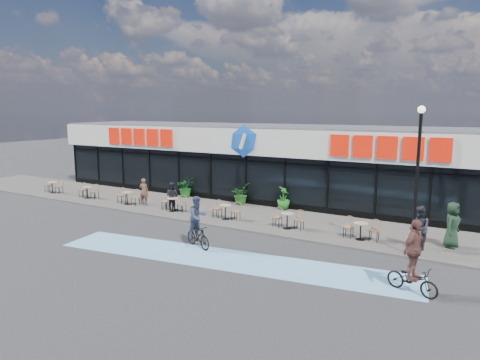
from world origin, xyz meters
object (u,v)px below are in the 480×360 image
Objects in this scene: cyclist_a at (198,225)px; cyclist_b at (413,264)px; potted_plant_mid at (240,194)px; pedestrian_a at (419,228)px; bistro_set_0 at (54,186)px; patron_right at (172,196)px; lamp_post at (417,169)px; potted_plant_right at (283,198)px; potted_plant_left at (186,187)px; pedestrian_b at (452,225)px; patron_left at (144,191)px.

cyclist_b is (8.27, -0.23, 0.00)m from cyclist_a.
pedestrian_a is (10.23, -3.45, 0.25)m from potted_plant_mid.
patron_right is at bearing 1.13° from bistro_set_0.
patron_right is (-12.71, 1.21, -2.54)m from lamp_post.
pedestrian_a is (7.54, -3.60, 0.24)m from potted_plant_right.
potted_plant_mid is 10.80m from pedestrian_a.
potted_plant_left is 0.60× the size of cyclist_a.
potted_plant_right is (2.70, 0.15, 0.01)m from potted_plant_mid.
cyclist_a is at bearing 178.43° from cyclist_b.
potted_plant_left is 0.69× the size of pedestrian_b.
potted_plant_mid is 13.15m from cyclist_b.
potted_plant_left is at bearing 151.91° from cyclist_b.
pedestrian_b is (11.32, -2.52, 0.30)m from potted_plant_mid.
patron_left reaches higher than potted_plant_mid.
potted_plant_left reaches higher than potted_plant_right.
potted_plant_mid is 5.65m from patron_left.
cyclist_a reaches higher than potted_plant_left.
potted_plant_mid reaches higher than bistro_set_0.
potted_plant_right is at bearing 12.51° from bistro_set_0.
pedestrian_b reaches higher than patron_right.
lamp_post is 15.29m from patron_left.
pedestrian_a is at bearing -25.53° from potted_plant_right.
lamp_post is 3.19× the size of pedestrian_a.
patron_left is 0.99× the size of patron_right.
potted_plant_mid is 2.70m from potted_plant_right.
potted_plant_left is 1.01× the size of potted_plant_right.
potted_plant_left is at bearing 95.19° from pedestrian_b.
potted_plant_right is 0.73× the size of pedestrian_a.
potted_plant_mid is at bearing 157.17° from lamp_post.
patron_left is at bearing -150.01° from potted_plant_mid.
potted_plant_mid is at bearing 107.62° from cyclist_a.
cyclist_a is (4.96, -4.43, 0.07)m from patron_right.
patron_right is 12.83m from pedestrian_a.
pedestrian_a is (14.34, -3.62, 0.24)m from potted_plant_left.
pedestrian_a is at bearing -0.53° from bistro_set_0.
cyclist_a is (-8.95, -4.96, -0.09)m from pedestrian_b.
pedestrian_a is 8.83m from cyclist_a.
lamp_post is 3.02× the size of pedestrian_b.
patron_left is (-0.78, -2.99, 0.13)m from potted_plant_left.
potted_plant_mid is at bearing -162.41° from patron_left.
cyclist_a reaches higher than potted_plant_right.
pedestrian_b is at bearing 168.68° from patron_left.
pedestrian_b is (1.09, 0.94, 0.05)m from pedestrian_a.
pedestrian_b reaches higher than pedestrian_a.
pedestrian_a is at bearing 145.71° from pedestrian_b.
bistro_set_0 is 0.66× the size of cyclist_b.
lamp_post is at bearing 160.45° from pedestrian_b.
pedestrian_a is (15.12, -0.63, 0.11)m from patron_left.
patron_right is (2.30, -0.22, 0.01)m from patron_left.
cyclist_b reaches higher than pedestrian_a.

